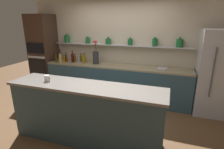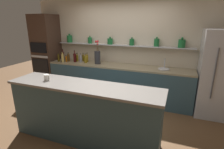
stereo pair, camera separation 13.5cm
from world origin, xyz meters
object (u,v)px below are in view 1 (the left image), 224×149
object	(u,v)px
sink_fixture	(162,68)
bottle_oil_7	(75,58)
bottle_oil_11	(56,58)
bottle_wine_6	(60,56)
bottle_wine_2	(73,58)
oven_tower	(44,54)
bottle_spirit_5	(79,59)
bottle_spirit_1	(66,58)
bottle_spirit_4	(60,58)
flower_vase	(96,57)
bottle_sauce_8	(64,59)
bottle_oil_3	(84,59)
coffee_mug	(47,78)
bottle_sauce_9	(56,58)
bottle_oil_0	(85,58)
bottle_oil_10	(81,58)
refrigerator	(216,73)

from	to	relation	value
sink_fixture	bottle_oil_7	bearing A→B (deg)	179.67
bottle_oil_7	bottle_oil_11	size ratio (longest dim) A/B	0.98
sink_fixture	bottle_wine_6	world-z (taller)	bottle_wine_6
bottle_oil_7	bottle_wine_2	bearing A→B (deg)	-110.52
oven_tower	bottle_spirit_5	distance (m)	1.16
bottle_spirit_1	bottle_spirit_4	world-z (taller)	bottle_spirit_4
flower_vase	bottle_sauce_8	distance (m)	0.93
bottle_oil_3	coffee_mug	distance (m)	1.81
bottle_wine_2	bottle_spirit_4	distance (m)	0.34
bottle_wine_2	bottle_sauce_9	xyz separation A→B (m)	(-0.60, 0.09, -0.05)
bottle_oil_0	bottle_spirit_4	size ratio (longest dim) A/B	0.90
bottle_spirit_5	bottle_oil_3	bearing A→B (deg)	-14.17
bottle_wine_2	bottle_spirit_1	bearing A→B (deg)	178.63
coffee_mug	flower_vase	bearing A→B (deg)	86.97
bottle_wine_6	bottle_oil_10	distance (m)	0.68
refrigerator	bottle_spirit_4	size ratio (longest dim) A/B	6.61
sink_fixture	bottle_oil_0	xyz separation A→B (m)	(-2.08, 0.08, 0.08)
bottle_oil_10	coffee_mug	distance (m)	2.04
bottle_sauce_8	bottle_oil_11	size ratio (longest dim) A/B	0.77
refrigerator	bottle_spirit_5	xyz separation A→B (m)	(-3.34, 0.02, 0.09)
bottle_wine_6	bottle_oil_11	world-z (taller)	bottle_wine_6
oven_tower	sink_fixture	size ratio (longest dim) A/B	8.43
refrigerator	flower_vase	size ratio (longest dim) A/B	3.00
refrigerator	bottle_wine_6	world-z (taller)	refrigerator
bottle_oil_3	bottle_spirit_5	bearing A→B (deg)	165.83
bottle_oil_10	bottle_oil_7	bearing A→B (deg)	-139.54
bottle_oil_10	bottle_oil_0	bearing A→B (deg)	-16.83
bottle_sauce_8	bottle_spirit_4	bearing A→B (deg)	-151.57
bottle_spirit_4	bottle_oil_7	bearing A→B (deg)	29.76
bottle_wine_6	bottle_oil_3	bearing A→B (deg)	-11.99
flower_vase	bottle_wine_6	bearing A→B (deg)	173.26
refrigerator	bottle_wine_6	xyz separation A→B (m)	(-4.02, 0.15, 0.11)
bottle_oil_0	bottle_spirit_1	distance (m)	0.54
bottle_oil_3	bottle_wine_6	distance (m)	0.88
bottle_oil_3	bottle_sauce_9	xyz separation A→B (m)	(-0.95, 0.10, -0.03)
bottle_oil_0	bottle_oil_7	world-z (taller)	bottle_oil_0
bottle_oil_0	bottle_sauce_9	world-z (taller)	bottle_oil_0
flower_vase	bottle_wine_2	bearing A→B (deg)	-177.77
refrigerator	bottle_oil_0	distance (m)	3.20
flower_vase	bottle_oil_10	size ratio (longest dim) A/B	2.68
bottle_oil_3	bottle_sauce_8	distance (m)	0.58
oven_tower	sink_fixture	world-z (taller)	oven_tower
bottle_oil_11	bottle_wine_6	bearing A→B (deg)	101.91
bottle_spirit_4	bottle_spirit_5	bearing A→B (deg)	17.25
bottle_spirit_4	sink_fixture	bearing A→B (deg)	3.87
bottle_oil_10	bottle_spirit_4	bearing A→B (deg)	-147.00
bottle_oil_10	sink_fixture	bearing A→B (deg)	-3.22
bottle_wine_6	bottle_sauce_8	world-z (taller)	bottle_wine_6
bottle_spirit_5	bottle_sauce_8	bearing A→B (deg)	-165.35
bottle_spirit_5	bottle_sauce_8	world-z (taller)	bottle_spirit_5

